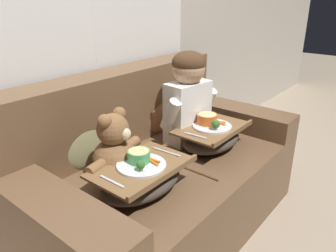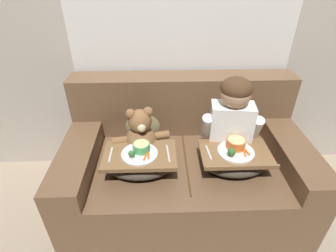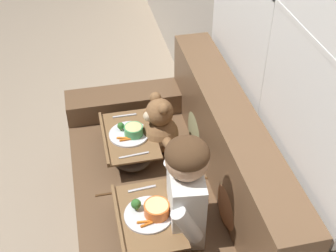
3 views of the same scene
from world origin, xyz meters
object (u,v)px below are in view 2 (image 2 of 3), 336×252
at_px(throw_pillow_behind_child, 222,115).
at_px(throw_pillow_behind_teddy, 143,116).
at_px(couch, 184,164).
at_px(lap_tray_teddy, 140,162).
at_px(teddy_bear, 141,136).
at_px(child_figure, 233,114).
at_px(lap_tray_child, 234,159).

relative_size(throw_pillow_behind_child, throw_pillow_behind_teddy, 0.98).
bearing_deg(couch, throw_pillow_behind_child, 37.15).
bearing_deg(lap_tray_teddy, teddy_bear, 89.78).
height_order(child_figure, lap_tray_child, child_figure).
relative_size(couch, teddy_bear, 4.19).
xyz_separation_m(couch, teddy_bear, (-0.31, -0.02, 0.29)).
height_order(throw_pillow_behind_child, child_figure, child_figure).
distance_m(throw_pillow_behind_teddy, child_figure, 0.68).
height_order(lap_tray_child, lap_tray_teddy, lap_tray_child).
bearing_deg(teddy_bear, couch, 3.37).
height_order(throw_pillow_behind_child, lap_tray_child, throw_pillow_behind_child).
bearing_deg(lap_tray_child, child_figure, 90.01).
xyz_separation_m(throw_pillow_behind_child, lap_tray_child, (-0.00, -0.43, -0.08)).
distance_m(child_figure, teddy_bear, 0.64).
relative_size(couch, child_figure, 2.93).
relative_size(throw_pillow_behind_teddy, child_figure, 0.63).
distance_m(throw_pillow_behind_child, lap_tray_child, 0.44).
relative_size(throw_pillow_behind_teddy, lap_tray_teddy, 0.77).
distance_m(throw_pillow_behind_teddy, lap_tray_teddy, 0.44).
relative_size(throw_pillow_behind_child, child_figure, 0.62).
height_order(couch, child_figure, child_figure).
distance_m(couch, throw_pillow_behind_child, 0.48).
bearing_deg(throw_pillow_behind_child, child_figure, -90.03).
bearing_deg(throw_pillow_behind_teddy, lap_tray_teddy, -89.96).
distance_m(throw_pillow_behind_child, teddy_bear, 0.67).
distance_m(lap_tray_child, lap_tray_teddy, 0.62).
height_order(throw_pillow_behind_teddy, child_figure, child_figure).
height_order(throw_pillow_behind_teddy, lap_tray_teddy, throw_pillow_behind_teddy).
bearing_deg(lap_tray_teddy, child_figure, 16.44).
relative_size(couch, lap_tray_child, 3.71).
height_order(throw_pillow_behind_teddy, lap_tray_child, throw_pillow_behind_teddy).
bearing_deg(couch, throw_pillow_behind_teddy, 142.85).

